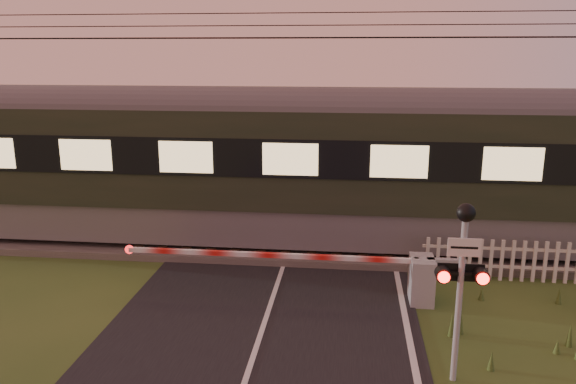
# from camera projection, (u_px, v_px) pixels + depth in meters

# --- Properties ---
(ground) EXTENTS (160.00, 160.00, 0.00)m
(ground) POSITION_uv_depth(u_px,v_px,m) (247.00, 376.00, 9.16)
(ground) COLOR #2E4A1C
(ground) RESTS_ON ground
(road) EXTENTS (6.00, 140.00, 0.03)m
(road) POSITION_uv_depth(u_px,v_px,m) (245.00, 384.00, 8.93)
(road) COLOR black
(road) RESTS_ON ground
(track_bed) EXTENTS (140.00, 3.40, 0.39)m
(track_bed) POSITION_uv_depth(u_px,v_px,m) (290.00, 243.00, 15.41)
(track_bed) COLOR #47423D
(track_bed) RESTS_ON ground
(overhead_wires) EXTENTS (120.00, 0.62, 0.62)m
(overhead_wires) POSITION_uv_depth(u_px,v_px,m) (291.00, 28.00, 14.04)
(overhead_wires) COLOR black
(overhead_wires) RESTS_ON ground
(boom_gate) EXTENTS (7.36, 0.75, 1.00)m
(boom_gate) POSITION_uv_depth(u_px,v_px,m) (400.00, 276.00, 11.84)
(boom_gate) COLOR gray
(boom_gate) RESTS_ON ground
(crossing_signal) EXTENTS (0.75, 0.33, 2.95)m
(crossing_signal) POSITION_uv_depth(u_px,v_px,m) (462.00, 262.00, 8.58)
(crossing_signal) COLOR gray
(crossing_signal) RESTS_ON ground
(picket_fence) EXTENTS (3.84, 0.08, 0.98)m
(picket_fence) POSITION_uv_depth(u_px,v_px,m) (507.00, 260.00, 12.90)
(picket_fence) COLOR silver
(picket_fence) RESTS_ON ground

